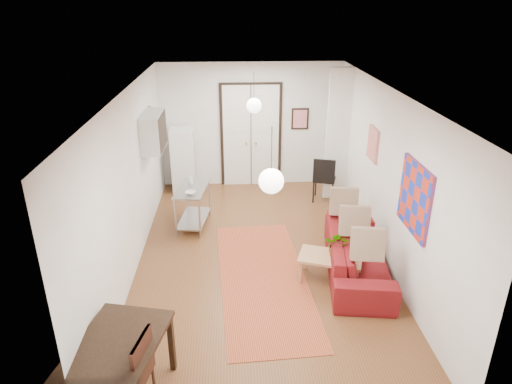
{
  "coord_description": "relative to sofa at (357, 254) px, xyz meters",
  "views": [
    {
      "loc": [
        -0.44,
        -6.9,
        4.22
      ],
      "look_at": [
        -0.07,
        0.01,
        1.25
      ],
      "focal_mm": 32.0,
      "sensor_mm": 36.0,
      "label": 1
    }
  ],
  "objects": [
    {
      "name": "floor",
      "position": [
        -1.57,
        0.55,
        -0.35
      ],
      "size": [
        7.0,
        7.0,
        0.0
      ],
      "primitive_type": "plane",
      "color": "brown",
      "rests_on": "ground"
    },
    {
      "name": "ceiling",
      "position": [
        -1.57,
        0.55,
        2.55
      ],
      "size": [
        4.2,
        7.0,
        0.02
      ],
      "primitive_type": "cube",
      "color": "silver",
      "rests_on": "wall_back"
    },
    {
      "name": "wall_back",
      "position": [
        -1.57,
        4.05,
        1.1
      ],
      "size": [
        4.2,
        0.02,
        2.9
      ],
      "primitive_type": "cube",
      "color": "silver",
      "rests_on": "floor"
    },
    {
      "name": "wall_front",
      "position": [
        -1.57,
        -2.95,
        1.1
      ],
      "size": [
        4.2,
        0.02,
        2.9
      ],
      "primitive_type": "cube",
      "color": "silver",
      "rests_on": "floor"
    },
    {
      "name": "wall_left",
      "position": [
        -3.67,
        0.55,
        1.1
      ],
      "size": [
        0.02,
        7.0,
        2.9
      ],
      "primitive_type": "cube",
      "color": "silver",
      "rests_on": "floor"
    },
    {
      "name": "wall_right",
      "position": [
        0.53,
        0.55,
        1.1
      ],
      "size": [
        0.02,
        7.0,
        2.9
      ],
      "primitive_type": "cube",
      "color": "silver",
      "rests_on": "floor"
    },
    {
      "name": "double_doors",
      "position": [
        -1.57,
        4.01,
        0.85
      ],
      "size": [
        1.44,
        0.06,
        2.5
      ],
      "primitive_type": "cube",
      "color": "white",
      "rests_on": "wall_back"
    },
    {
      "name": "stub_partition",
      "position": [
        0.28,
        3.1,
        1.1
      ],
      "size": [
        0.5,
        0.1,
        2.9
      ],
      "primitive_type": "cube",
      "color": "silver",
      "rests_on": "floor"
    },
    {
      "name": "wall_cabinet",
      "position": [
        -3.49,
        2.05,
        1.55
      ],
      "size": [
        0.35,
        1.0,
        0.7
      ],
      "primitive_type": "cube",
      "color": "silver",
      "rests_on": "wall_left"
    },
    {
      "name": "painting_popart",
      "position": [
        0.51,
        -0.7,
        1.3
      ],
      "size": [
        0.05,
        1.0,
        1.0
      ],
      "primitive_type": "cube",
      "color": "red",
      "rests_on": "wall_right"
    },
    {
      "name": "painting_abstract",
      "position": [
        0.51,
        1.35,
        1.45
      ],
      "size": [
        0.05,
        0.5,
        0.6
      ],
      "primitive_type": "cube",
      "color": "beige",
      "rests_on": "wall_right"
    },
    {
      "name": "poster_back",
      "position": [
        -0.42,
        4.02,
        1.25
      ],
      "size": [
        0.4,
        0.03,
        0.5
      ],
      "primitive_type": "cube",
      "color": "red",
      "rests_on": "wall_back"
    },
    {
      "name": "print_left",
      "position": [
        -3.64,
        2.55,
        1.6
      ],
      "size": [
        0.03,
        0.44,
        0.54
      ],
      "primitive_type": "cube",
      "color": "brown",
      "rests_on": "wall_left"
    },
    {
      "name": "pendant_back",
      "position": [
        -1.57,
        2.55,
        1.9
      ],
      "size": [
        0.3,
        0.3,
        0.8
      ],
      "color": "white",
      "rests_on": "ceiling"
    },
    {
      "name": "pendant_front",
      "position": [
        -1.57,
        -1.45,
        1.9
      ],
      "size": [
        0.3,
        0.3,
        0.8
      ],
      "color": "white",
      "rests_on": "ceiling"
    },
    {
      "name": "kilim_rug",
      "position": [
        -1.56,
        -0.09,
        -0.34
      ],
      "size": [
        1.59,
        3.73,
        0.01
      ],
      "primitive_type": "cube",
      "rotation": [
        0.0,
        0.0,
        0.06
      ],
      "color": "#B9492E",
      "rests_on": "floor"
    },
    {
      "name": "sofa",
      "position": [
        0.0,
        0.0,
        0.0
      ],
      "size": [
        2.48,
        1.25,
        0.69
      ],
      "primitive_type": "imported",
      "rotation": [
        0.0,
        0.0,
        1.43
      ],
      "color": "maroon",
      "rests_on": "floor"
    },
    {
      "name": "coffee_table",
      "position": [
        -0.49,
        -0.19,
        0.03
      ],
      "size": [
        1.11,
        0.83,
        0.44
      ],
      "rotation": [
        0.0,
        0.0,
        -0.33
      ],
      "color": "#A9774F",
      "rests_on": "floor"
    },
    {
      "name": "potted_plant",
      "position": [
        -0.39,
        -0.19,
        0.3
      ],
      "size": [
        0.47,
        0.44,
        0.43
      ],
      "primitive_type": "imported",
      "rotation": [
        0.0,
        0.0,
        -0.33
      ],
      "color": "#437133",
      "rests_on": "coffee_table"
    },
    {
      "name": "kitchen_counter",
      "position": [
        -2.81,
        1.84,
        0.17
      ],
      "size": [
        0.68,
        1.14,
        0.82
      ],
      "rotation": [
        0.0,
        0.0,
        -0.14
      ],
      "color": "#A2A5A6",
      "rests_on": "floor"
    },
    {
      "name": "bowl",
      "position": [
        -2.81,
        1.54,
        0.5
      ],
      "size": [
        0.24,
        0.24,
        0.05
      ],
      "primitive_type": "imported",
      "rotation": [
        0.0,
        0.0,
        -0.26
      ],
      "color": "beige",
      "rests_on": "kitchen_counter"
    },
    {
      "name": "soap_bottle",
      "position": [
        -2.86,
        2.09,
        0.56
      ],
      "size": [
        0.09,
        0.1,
        0.17
      ],
      "primitive_type": "imported",
      "rotation": [
        0.0,
        0.0,
        -0.26
      ],
      "color": "teal",
      "rests_on": "kitchen_counter"
    },
    {
      "name": "fridge",
      "position": [
        -3.16,
        3.7,
        0.39
      ],
      "size": [
        0.55,
        0.55,
        1.48
      ],
      "primitive_type": "cube",
      "rotation": [
        0.0,
        0.0,
        0.05
      ],
      "color": "white",
      "rests_on": "floor"
    },
    {
      "name": "dining_table",
      "position": [
        -3.32,
        -2.6,
        0.4
      ],
      "size": [
        1.18,
        1.67,
        0.84
      ],
      "rotation": [
        0.0,
        0.0,
        -0.22
      ],
      "color": "black",
      "rests_on": "floor"
    },
    {
      "name": "dining_chair_near",
      "position": [
        -3.21,
        -2.48,
        0.26
      ],
      "size": [
        0.59,
        0.76,
        1.04
      ],
      "rotation": [
        0.0,
        0.0,
        -1.79
      ],
      "color": "#361911",
      "rests_on": "floor"
    },
    {
      "name": "dining_chair_far",
      "position": [
        -3.21,
        -2.49,
        0.26
      ],
      "size": [
        0.59,
        0.76,
        1.04
      ],
      "rotation": [
        0.0,
        0.0,
        -1.79
      ],
      "color": "#361911",
      "rests_on": "floor"
    },
    {
      "name": "black_side_chair",
      "position": [
        0.02,
        3.05,
        0.26
      ],
      "size": [
        0.59,
        0.6,
        1.03
      ],
      "rotation": [
        0.0,
        0.0,
        2.84
      ],
      "color": "black",
      "rests_on": "floor"
    }
  ]
}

